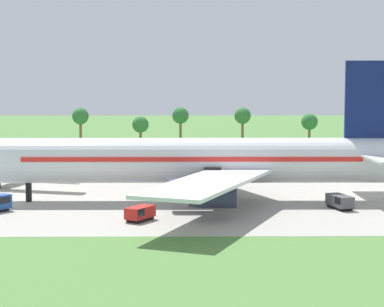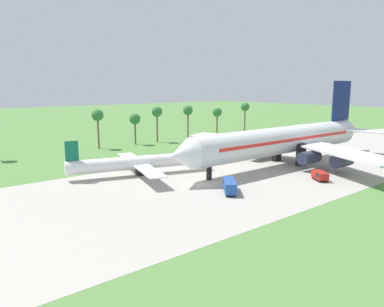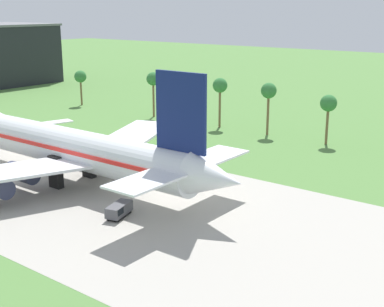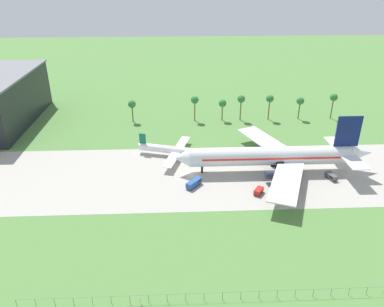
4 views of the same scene
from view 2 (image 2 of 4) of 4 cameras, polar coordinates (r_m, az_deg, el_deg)
The scene contains 8 objects.
ground_plane at distance 73.39m, azimuth 1.50°, elevation -4.73°, with size 600.00×600.00×0.00m, color #517F3D.
taxiway_strip at distance 73.39m, azimuth 1.50°, elevation -4.73°, with size 320.00×44.00×0.02m.
jet_airliner at distance 94.50m, azimuth 14.22°, elevation 2.02°, with size 69.85×59.52×20.39m.
regional_aircraft at distance 81.27m, azimuth -8.13°, elevation -1.40°, with size 30.11×27.34×8.21m.
baggage_tug at distance 68.10m, azimuth 5.73°, elevation -4.90°, with size 5.62×6.21×2.27m.
fuel_truck at distance 107.27m, azimuth 22.81°, elevation -0.18°, with size 3.20×5.05×1.91m.
catering_van at distance 80.31m, azimuth 18.97°, elevation -3.24°, with size 3.84×4.45×1.82m.
palm_tree_row at distance 128.62m, azimuth -5.11°, elevation 5.93°, with size 98.26×3.60×12.34m.
Camera 2 is at (-46.51, -53.51, 18.95)m, focal length 35.00 mm.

